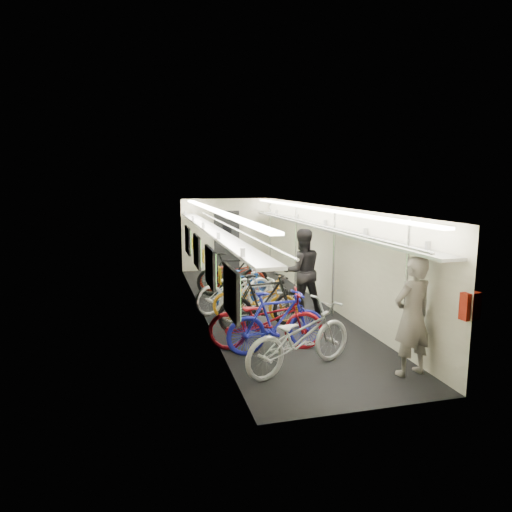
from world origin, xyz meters
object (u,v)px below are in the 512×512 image
bicycle_1 (277,322)px  backpack (470,306)px  passenger_mid (302,271)px  passenger_near (412,316)px  bicycle_0 (300,337)px

bicycle_1 → backpack: 3.11m
passenger_mid → passenger_near: bearing=98.6°
bicycle_1 → passenger_mid: (1.25, 2.21, 0.41)m
passenger_near → backpack: 0.92m
bicycle_0 → passenger_near: bearing=-130.8°
bicycle_1 → passenger_mid: bearing=-34.5°
passenger_near → passenger_mid: passenger_mid is taller
bicycle_0 → passenger_near: size_ratio=1.11×
passenger_near → backpack: bearing=105.0°
passenger_mid → backpack: 4.48m
bicycle_0 → passenger_near: (1.61, -0.58, 0.39)m
bicycle_0 → passenger_mid: passenger_mid is taller
passenger_near → bicycle_0: bearing=-30.5°
bicycle_1 → passenger_near: passenger_near is taller
bicycle_0 → passenger_mid: bearing=-41.5°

